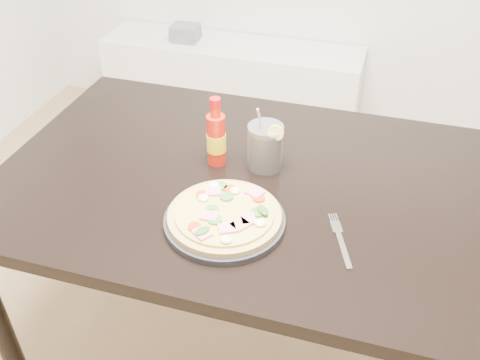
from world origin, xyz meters
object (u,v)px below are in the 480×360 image
(dining_table, at_px, (252,202))
(pizza, at_px, (225,214))
(cola_cup, at_px, (265,147))
(fork, at_px, (340,238))
(plate, at_px, (225,220))
(hot_sauce_bottle, at_px, (216,138))
(media_console, at_px, (232,87))

(dining_table, distance_m, pizza, 0.23)
(cola_cup, relative_size, fork, 1.03)
(dining_table, xyz_separation_m, plate, (-0.02, -0.20, 0.09))
(dining_table, height_order, pizza, pizza)
(hot_sauce_bottle, height_order, cola_cup, hot_sauce_bottle)
(pizza, bearing_deg, plate, -120.93)
(cola_cup, bearing_deg, media_console, 111.16)
(hot_sauce_bottle, distance_m, media_console, 1.57)
(dining_table, height_order, hot_sauce_bottle, hot_sauce_bottle)
(pizza, bearing_deg, dining_table, 85.35)
(pizza, bearing_deg, fork, 4.52)
(hot_sauce_bottle, xyz_separation_m, fork, (0.38, -0.22, -0.08))
(cola_cup, bearing_deg, fork, -44.45)
(dining_table, xyz_separation_m, pizza, (-0.02, -0.20, 0.11))
(pizza, bearing_deg, hot_sauce_bottle, 112.86)
(media_console, bearing_deg, pizza, -73.01)
(plate, distance_m, fork, 0.28)
(pizza, height_order, hot_sauce_bottle, hot_sauce_bottle)
(pizza, distance_m, cola_cup, 0.27)
(dining_table, bearing_deg, hot_sauce_bottle, 159.01)
(media_console, bearing_deg, cola_cup, -68.84)
(fork, bearing_deg, hot_sauce_bottle, 129.56)
(cola_cup, xyz_separation_m, fork, (0.25, -0.24, -0.06))
(plate, height_order, cola_cup, cola_cup)
(dining_table, bearing_deg, fork, -33.58)
(fork, bearing_deg, dining_table, 125.97)
(pizza, relative_size, cola_cup, 1.48)
(plate, height_order, media_console, plate)
(dining_table, xyz_separation_m, hot_sauce_bottle, (-0.12, 0.05, 0.16))
(dining_table, height_order, media_console, dining_table)
(dining_table, bearing_deg, pizza, -94.65)
(pizza, xyz_separation_m, cola_cup, (0.03, 0.26, 0.03))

